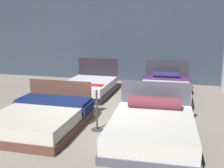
# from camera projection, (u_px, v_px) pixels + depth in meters

# --- Properties ---
(ground_plane) EXTENTS (18.00, 18.00, 0.02)m
(ground_plane) POSITION_uv_depth(u_px,v_px,m) (110.00, 115.00, 6.42)
(ground_plane) COLOR gray
(showroom_back_wall) EXTENTS (18.00, 0.06, 3.50)m
(showroom_back_wall) POSITION_uv_depth(u_px,v_px,m) (138.00, 34.00, 9.67)
(showroom_back_wall) COLOR #333D4C
(showroom_back_wall) RESTS_ON ground_plane
(bed_0) EXTENTS (1.72, 2.07, 0.82)m
(bed_0) POSITION_uv_depth(u_px,v_px,m) (41.00, 118.00, 5.53)
(bed_0) COLOR brown
(bed_0) RESTS_ON ground_plane
(bed_1) EXTENTS (1.68, 2.15, 0.92)m
(bed_1) POSITION_uv_depth(u_px,v_px,m) (152.00, 129.00, 4.93)
(bed_1) COLOR #515260
(bed_1) RESTS_ON ground_plane
(bed_2) EXTENTS (1.44, 1.98, 0.99)m
(bed_2) POSITION_uv_depth(u_px,v_px,m) (88.00, 88.00, 8.17)
(bed_2) COLOR black
(bed_2) RESTS_ON ground_plane
(bed_3) EXTENTS (1.52, 2.02, 1.01)m
(bed_3) POSITION_uv_depth(u_px,v_px,m) (165.00, 90.00, 7.67)
(bed_3) COLOR #2F2D37
(bed_3) RESTS_ON ground_plane
(price_sign) EXTENTS (0.28, 0.24, 0.95)m
(price_sign) POSITION_uv_depth(u_px,v_px,m) (97.00, 113.00, 5.40)
(price_sign) COLOR #3F3F44
(price_sign) RESTS_ON ground_plane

